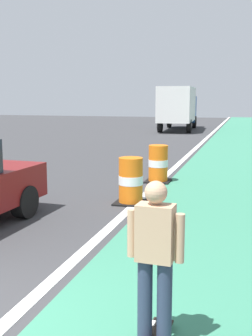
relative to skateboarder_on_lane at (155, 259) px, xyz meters
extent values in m
cube|color=#387F60|center=(-0.16, 11.78, -0.91)|extent=(2.50, 80.00, 0.01)
cube|color=silver|center=(-1.66, 11.78, -0.91)|extent=(0.20, 80.00, 0.01)
cylinder|color=silver|center=(-0.06, 0.26, -0.86)|extent=(0.05, 0.11, 0.11)
cylinder|color=silver|center=(0.09, 0.26, -0.86)|extent=(0.05, 0.11, 0.11)
cylinder|color=#2D3851|center=(-0.10, 0.01, -0.42)|extent=(0.15, 0.15, 0.82)
cylinder|color=#2D3851|center=(0.10, -0.01, -0.42)|extent=(0.15, 0.15, 0.82)
cube|color=tan|center=(0.00, 0.00, 0.27)|extent=(0.37, 0.24, 0.56)
cylinder|color=tan|center=(-0.24, 0.01, 0.24)|extent=(0.09, 0.09, 0.48)
cylinder|color=tan|center=(0.24, -0.01, 0.24)|extent=(0.09, 0.09, 0.48)
sphere|color=tan|center=(0.00, 0.00, 0.67)|extent=(0.22, 0.22, 0.22)
cylinder|color=black|center=(-3.57, 3.72, -0.57)|extent=(0.31, 0.69, 0.68)
cylinder|color=orange|center=(-1.78, 5.48, -0.66)|extent=(0.56, 0.56, 0.42)
cylinder|color=white|center=(-1.78, 5.48, -0.35)|extent=(0.57, 0.57, 0.21)
cylinder|color=orange|center=(-1.78, 5.48, -0.03)|extent=(0.56, 0.56, 0.42)
cube|color=black|center=(-1.78, 5.48, -0.89)|extent=(0.73, 0.73, 0.04)
cylinder|color=orange|center=(-1.70, 8.19, -0.66)|extent=(0.56, 0.56, 0.42)
cylinder|color=white|center=(-1.70, 8.19, -0.35)|extent=(0.57, 0.57, 0.21)
cylinder|color=orange|center=(-1.70, 8.19, -0.03)|extent=(0.56, 0.56, 0.42)
cube|color=black|center=(-1.70, 8.19, -0.89)|extent=(0.73, 0.73, 0.04)
cube|color=silver|center=(-4.37, 27.32, 1.07)|extent=(2.59, 5.71, 2.50)
cube|color=#19478C|center=(-4.57, 31.17, 0.62)|extent=(2.30, 2.01, 2.10)
cylinder|color=black|center=(-5.59, 30.91, -0.43)|extent=(0.35, 0.97, 0.96)
cylinder|color=black|center=(-3.53, 31.02, -0.43)|extent=(0.35, 0.97, 0.96)
cylinder|color=black|center=(-5.32, 25.87, -0.43)|extent=(0.35, 0.97, 0.96)
cylinder|color=black|center=(-3.27, 25.98, -0.43)|extent=(0.35, 0.97, 0.96)
camera|label=1|loc=(0.82, -3.82, 1.55)|focal=45.02mm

